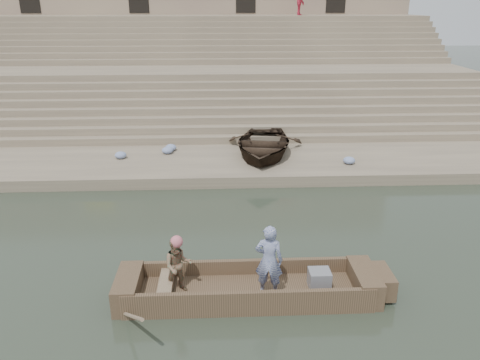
{
  "coord_description": "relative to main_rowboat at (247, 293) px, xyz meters",
  "views": [
    {
      "loc": [
        3.09,
        -8.93,
        6.03
      ],
      "look_at": [
        3.66,
        3.16,
        1.4
      ],
      "focal_mm": 35.04,
      "sensor_mm": 36.0,
      "label": 1
    }
  ],
  "objects": [
    {
      "name": "television",
      "position": [
        1.54,
        0.0,
        0.31
      ],
      "size": [
        0.46,
        0.42,
        0.4
      ],
      "color": "slate",
      "rests_on": "main_rowboat"
    },
    {
      "name": "main_rowboat",
      "position": [
        0.0,
        0.0,
        0.0
      ],
      "size": [
        5.0,
        1.3,
        0.22
      ],
      "primitive_type": "cube",
      "color": "brown",
      "rests_on": "ground"
    },
    {
      "name": "rowing_man",
      "position": [
        -1.47,
        -0.01,
        0.73
      ],
      "size": [
        0.69,
        0.58,
        1.25
      ],
      "primitive_type": "imported",
      "rotation": [
        0.0,
        0.0,
        0.19
      ],
      "color": "#2B8256",
      "rests_on": "main_rowboat"
    },
    {
      "name": "lower_landing",
      "position": [
        -3.66,
        8.34,
        0.09
      ],
      "size": [
        32.0,
        4.0,
        0.4
      ],
      "primitive_type": "cube",
      "color": "gray",
      "rests_on": "ground"
    },
    {
      "name": "ground",
      "position": [
        -3.66,
        0.34,
        -0.11
      ],
      "size": [
        120.0,
        120.0,
        0.0
      ],
      "primitive_type": "plane",
      "color": "#252E22",
      "rests_on": "ground"
    },
    {
      "name": "standing_man",
      "position": [
        0.43,
        -0.19,
        0.91
      ],
      "size": [
        0.65,
        0.49,
        1.6
      ],
      "primitive_type": "imported",
      "rotation": [
        0.0,
        0.0,
        2.94
      ],
      "color": "navy",
      "rests_on": "main_rowboat"
    },
    {
      "name": "mid_landing",
      "position": [
        -3.66,
        15.84,
        1.29
      ],
      "size": [
        32.0,
        3.0,
        2.8
      ],
      "primitive_type": "cube",
      "color": "gray",
      "rests_on": "ground"
    },
    {
      "name": "upper_landing",
      "position": [
        -3.66,
        22.84,
        2.49
      ],
      "size": [
        32.0,
        3.0,
        5.2
      ],
      "primitive_type": "cube",
      "color": "gray",
      "rests_on": "ground"
    },
    {
      "name": "building_wall",
      "position": [
        -3.65,
        26.83,
        5.49
      ],
      "size": [
        32.0,
        5.07,
        11.2
      ],
      "color": "tan",
      "rests_on": "ground"
    },
    {
      "name": "beached_rowboat",
      "position": [
        1.13,
        8.78,
        0.74
      ],
      "size": [
        3.73,
        4.75,
        0.89
      ],
      "primitive_type": "imported",
      "rotation": [
        0.0,
        0.0,
        -0.16
      ],
      "color": "#2D2116",
      "rests_on": "lower_landing"
    },
    {
      "name": "ghat_steps",
      "position": [
        -3.66,
        17.53,
        1.69
      ],
      "size": [
        32.0,
        11.0,
        5.2
      ],
      "color": "gray",
      "rests_on": "ground"
    },
    {
      "name": "rowboat_trim",
      "position": [
        0.21,
        -0.01,
        0.2
      ],
      "size": [
        6.04,
        2.63,
        1.92
      ],
      "color": "brown",
      "rests_on": "ground"
    },
    {
      "name": "cloth_bundles",
      "position": [
        -1.3,
        8.74,
        0.42
      ],
      "size": [
        9.01,
        2.38,
        0.26
      ],
      "color": "#3F5999",
      "rests_on": "lower_landing"
    }
  ]
}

